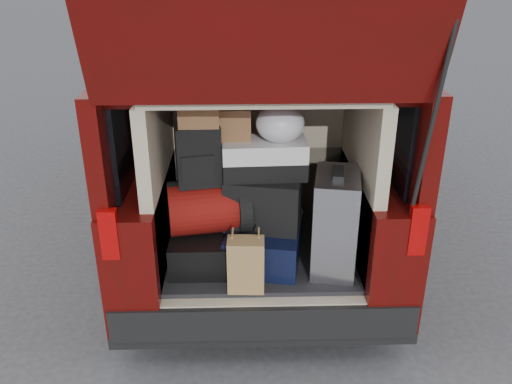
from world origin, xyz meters
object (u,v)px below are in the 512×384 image
silver_roller (335,222)px  red_duffel (209,207)px  kraft_bag (246,265)px  black_hardshell (203,245)px  black_soft_case (263,203)px  navy_hardshell (264,243)px  backpack (198,156)px  twotone_duffel (264,158)px

silver_roller → red_duffel: size_ratio=1.27×
kraft_bag → red_duffel: (-0.23, 0.35, 0.22)m
black_hardshell → black_soft_case: black_soft_case is taller
black_hardshell → silver_roller: silver_roller is taller
red_duffel → silver_roller: bearing=-17.2°
navy_hardshell → silver_roller: (0.44, -0.10, 0.20)m
navy_hardshell → backpack: size_ratio=1.47×
silver_roller → red_duffel: 0.81m
black_hardshell → red_duffel: (0.05, 0.00, 0.28)m
black_hardshell → twotone_duffel: twotone_duffel is taller
silver_roller → kraft_bag: size_ratio=1.90×
silver_roller → red_duffel: (-0.80, 0.11, 0.06)m
silver_roller → kraft_bag: bearing=-147.0°
black_hardshell → kraft_bag: (0.28, -0.34, 0.06)m
black_hardshell → twotone_duffel: 0.72m
backpack → black_hardshell: bearing=-15.5°
kraft_bag → red_duffel: bearing=126.6°
black_hardshell → black_soft_case: (0.40, 0.00, 0.31)m
kraft_bag → twotone_duffel: (0.12, 0.39, 0.53)m
black_hardshell → navy_hardshell: navy_hardshell is taller
kraft_bag → black_soft_case: 0.44m
silver_roller → red_duffel: bearing=-177.4°
red_duffel → twotone_duffel: (0.36, 0.05, 0.32)m
navy_hardshell → black_soft_case: bearing=157.8°
black_soft_case → red_duffel: bearing=-168.6°
red_duffel → black_soft_case: size_ratio=1.08×
silver_roller → twotone_duffel: bearing=171.1°
navy_hardshell → black_soft_case: size_ratio=1.20×
black_hardshell → black_soft_case: size_ratio=1.17×
backpack → twotone_duffel: size_ratio=0.74×
silver_roller → black_hardshell: bearing=-176.8°
navy_hardshell → twotone_duffel: bearing=103.0°
navy_hardshell → black_soft_case: 0.29m
navy_hardshell → kraft_bag: size_ratio=1.66×
backpack → twotone_duffel: 0.41m
twotone_duffel → black_hardshell: bearing=-175.4°
red_duffel → twotone_duffel: size_ratio=0.98×
black_hardshell → red_duffel: bearing=3.3°
navy_hardshell → twotone_duffel: size_ratio=1.08×
backpack → silver_roller: bearing=-17.5°
black_hardshell → black_soft_case: 0.50m
black_hardshell → navy_hardshell: 0.41m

